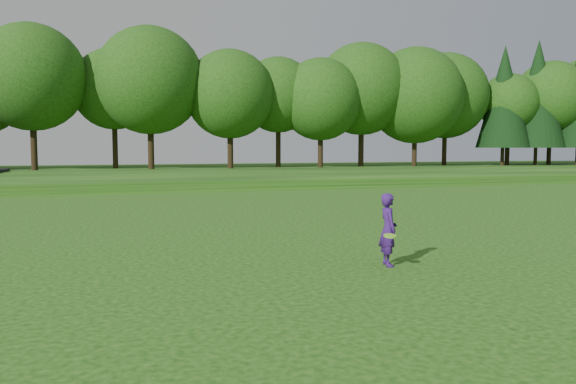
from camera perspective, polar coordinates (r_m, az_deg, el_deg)
name	(u,v)px	position (r m, az deg, el deg)	size (l,w,h in m)	color
ground	(298,257)	(13.02, 1.07, -6.66)	(140.00, 140.00, 0.00)	#113B0B
berm	(166,174)	(46.34, -12.29, 1.78)	(130.00, 30.00, 0.60)	#113B0B
walking_path	(188,191)	(32.46, -10.11, 0.12)	(130.00, 1.60, 0.04)	gray
treeline	(160,82)	(50.58, -12.85, 10.86)	(104.00, 7.00, 15.00)	#163D0E
woman	(388,230)	(12.20, 10.14, -3.79)	(0.60, 0.98, 1.56)	#391768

